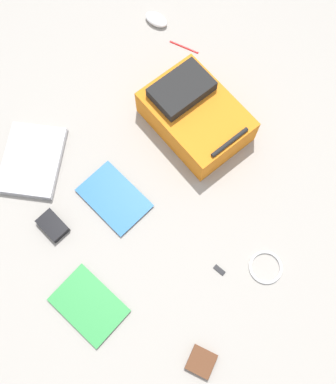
% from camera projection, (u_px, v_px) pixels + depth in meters
% --- Properties ---
extents(ground_plane, '(4.00, 4.00, 0.00)m').
position_uv_depth(ground_plane, '(160.00, 191.00, 1.74)').
color(ground_plane, gray).
extents(backpack, '(0.34, 0.44, 0.18)m').
position_uv_depth(backpack, '(195.00, 115.00, 1.76)').
color(backpack, orange).
rests_on(backpack, ground_plane).
extents(laptop, '(0.38, 0.36, 0.03)m').
position_uv_depth(laptop, '(32.00, 160.00, 1.76)').
color(laptop, '#929296').
rests_on(laptop, ground_plane).
extents(book_manual, '(0.18, 0.27, 0.01)m').
position_uv_depth(book_manual, '(114.00, 198.00, 1.72)').
color(book_manual, silver).
rests_on(book_manual, ground_plane).
extents(book_comic, '(0.18, 0.26, 0.01)m').
position_uv_depth(book_comic, '(89.00, 305.00, 1.59)').
color(book_comic, silver).
rests_on(book_comic, ground_plane).
extents(computer_mouse, '(0.08, 0.12, 0.03)m').
position_uv_depth(computer_mouse, '(156.00, 19.00, 1.98)').
color(computer_mouse, silver).
rests_on(computer_mouse, ground_plane).
extents(cable_coil, '(0.13, 0.13, 0.01)m').
position_uv_depth(cable_coil, '(266.00, 267.00, 1.64)').
color(cable_coil, silver).
rests_on(cable_coil, ground_plane).
extents(power_brick, '(0.08, 0.11, 0.03)m').
position_uv_depth(power_brick, '(53.00, 226.00, 1.68)').
color(power_brick, black).
rests_on(power_brick, ground_plane).
extents(pen_black, '(0.05, 0.14, 0.01)m').
position_uv_depth(pen_black, '(184.00, 47.00, 1.94)').
color(pen_black, red).
rests_on(pen_black, ground_plane).
extents(earbud_pouch, '(0.11, 0.11, 0.02)m').
position_uv_depth(earbud_pouch, '(201.00, 362.00, 1.53)').
color(earbud_pouch, '#59331E').
rests_on(earbud_pouch, ground_plane).
extents(usb_stick, '(0.02, 0.05, 0.01)m').
position_uv_depth(usb_stick, '(219.00, 270.00, 1.64)').
color(usb_stick, black).
rests_on(usb_stick, ground_plane).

